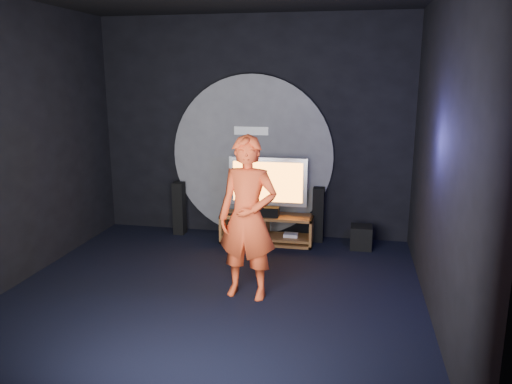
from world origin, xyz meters
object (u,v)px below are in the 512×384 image
media_console (267,231)px  tower_speaker_left (179,208)px  player (248,218)px  subwoofer (361,237)px  tower_speaker_right (318,215)px  tv (268,183)px

media_console → tower_speaker_left: 1.54m
player → subwoofer: bearing=62.0°
media_console → tower_speaker_left: (-1.51, 0.17, 0.24)m
tower_speaker_right → subwoofer: tower_speaker_right is taller
media_console → tower_speaker_left: bearing=173.6°
tower_speaker_left → player: bearing=-52.9°
media_console → tower_speaker_right: size_ratio=1.66×
tower_speaker_left → tower_speaker_right: (2.28, 0.06, 0.00)m
tower_speaker_left → player: size_ratio=0.45×
media_console → player: (0.10, -1.96, 0.77)m
media_console → tv: 0.75m
tv → subwoofer: (1.45, -0.06, -0.76)m
tv → player: size_ratio=0.63×
tv → tower_speaker_left: size_ratio=1.40×
tower_speaker_right → player: size_ratio=0.45×
subwoofer → tower_speaker_left: bearing=176.8°
tv → player: player is taller
media_console → tower_speaker_left: tower_speaker_left is taller
player → tv: bearing=99.5°
tower_speaker_left → tower_speaker_right: 2.28m
subwoofer → player: bearing=-124.4°
tower_speaker_left → tower_speaker_right: bearing=1.5°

